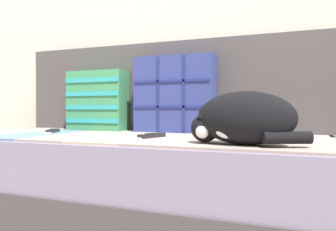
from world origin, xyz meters
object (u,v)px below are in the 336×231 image
(sleeping_cat, at_px, (241,120))
(game_remote_far, at_px, (53,131))
(couch, at_px, (137,174))
(throw_pillow_quilted, at_px, (175,94))
(game_remote_near, at_px, (151,136))
(throw_pillow_striped, at_px, (97,101))

(sleeping_cat, xyz_separation_m, game_remote_far, (-1.06, 0.24, -0.08))
(couch, relative_size, throw_pillow_quilted, 4.24)
(throw_pillow_quilted, xyz_separation_m, game_remote_near, (0.02, -0.37, -0.20))
(couch, distance_m, throw_pillow_striped, 0.59)
(couch, xyz_separation_m, game_remote_near, (0.14, -0.14, 0.21))
(game_remote_far, bearing_deg, throw_pillow_striped, 68.26)
(game_remote_near, bearing_deg, throw_pillow_quilted, 92.99)
(throw_pillow_striped, bearing_deg, couch, -31.17)
(throw_pillow_quilted, height_order, game_remote_near, throw_pillow_quilted)
(sleeping_cat, bearing_deg, game_remote_far, 167.14)
(game_remote_near, relative_size, game_remote_far, 1.10)
(couch, relative_size, sleeping_cat, 4.42)
(throw_pillow_striped, xyz_separation_m, game_remote_far, (-0.11, -0.27, -0.17))
(throw_pillow_quilted, distance_m, throw_pillow_striped, 0.51)
(game_remote_near, height_order, game_remote_far, same)
(couch, bearing_deg, throw_pillow_striped, 148.83)
(game_remote_far, bearing_deg, sleeping_cat, -12.86)
(couch, distance_m, sleeping_cat, 0.69)
(game_remote_far, bearing_deg, couch, 4.59)
(throw_pillow_striped, relative_size, game_remote_far, 2.00)
(game_remote_far, bearing_deg, throw_pillow_quilted, 24.08)
(throw_pillow_quilted, relative_size, throw_pillow_striped, 1.21)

